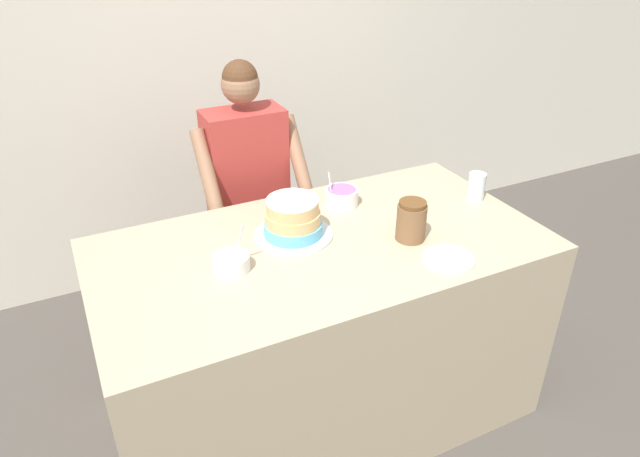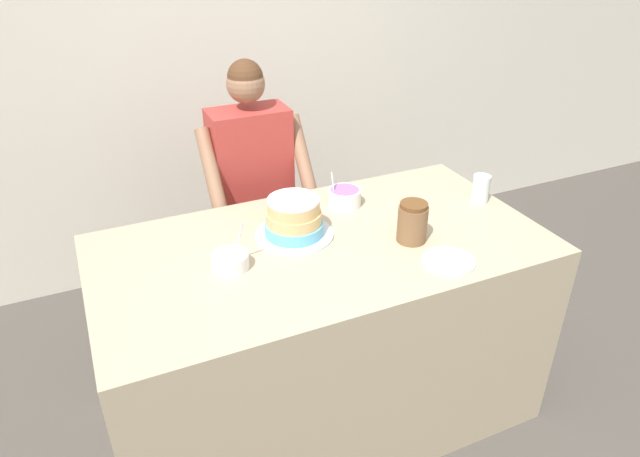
% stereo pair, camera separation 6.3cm
% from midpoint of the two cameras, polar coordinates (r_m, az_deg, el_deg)
% --- Properties ---
extents(wall_back, '(10.00, 0.05, 2.60)m').
position_cam_midpoint_polar(wall_back, '(3.64, -11.95, 15.12)').
color(wall_back, silver).
rests_on(wall_back, ground_plane).
extents(counter, '(1.87, 0.98, 0.95)m').
position_cam_midpoint_polar(counter, '(2.64, -0.53, -10.35)').
color(counter, tan).
rests_on(counter, ground_plane).
extents(person_baker, '(0.54, 0.44, 1.55)m').
position_cam_midpoint_polar(person_baker, '(2.99, -7.84, 4.58)').
color(person_baker, '#2D2D38').
rests_on(person_baker, ground_plane).
extents(cake, '(0.34, 0.34, 0.17)m').
position_cam_midpoint_polar(cake, '(2.39, -3.49, 0.88)').
color(cake, silver).
rests_on(cake, counter).
extents(frosting_bowl_white, '(0.14, 0.14, 0.19)m').
position_cam_midpoint_polar(frosting_bowl_white, '(2.21, -9.70, -3.31)').
color(frosting_bowl_white, white).
rests_on(frosting_bowl_white, counter).
extents(frosting_bowl_purple, '(0.15, 0.15, 0.16)m').
position_cam_midpoint_polar(frosting_bowl_purple, '(2.66, 1.50, 3.25)').
color(frosting_bowl_purple, white).
rests_on(frosting_bowl_purple, counter).
extents(drinking_glass, '(0.08, 0.08, 0.13)m').
position_cam_midpoint_polar(drinking_glass, '(2.79, 14.74, 4.07)').
color(drinking_glass, silver).
rests_on(drinking_glass, counter).
extents(ceramic_plate, '(0.21, 0.21, 0.01)m').
position_cam_midpoint_polar(ceramic_plate, '(2.30, 11.94, -2.99)').
color(ceramic_plate, white).
rests_on(ceramic_plate, counter).
extents(stoneware_jar, '(0.12, 0.12, 0.17)m').
position_cam_midpoint_polar(stoneware_jar, '(2.38, 8.37, 0.76)').
color(stoneware_jar, brown).
rests_on(stoneware_jar, counter).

